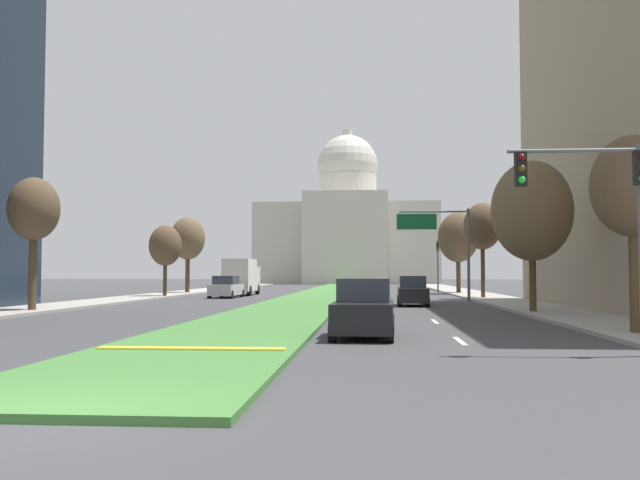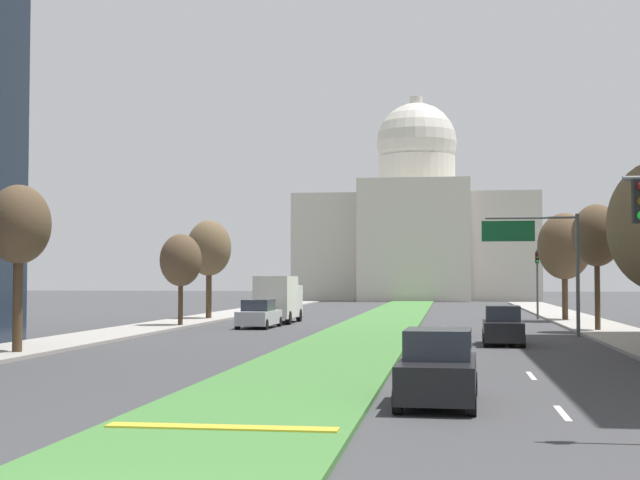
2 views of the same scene
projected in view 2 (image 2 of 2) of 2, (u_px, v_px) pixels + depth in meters
ground_plane at (390, 318)px, 69.86m from camera, size 264.81×264.81×0.00m
grass_median at (385, 321)px, 63.91m from camera, size 5.20×108.33×0.14m
median_curb_nose at (222, 427)px, 18.06m from camera, size 4.68×0.50×0.04m
lane_dashes_right at (510, 350)px, 39.00m from camera, size 0.16×34.69×0.01m
sidewalk_left at (173, 324)px, 59.85m from camera, size 4.00×108.33×0.15m
sidewalk_right at (597, 327)px, 56.06m from camera, size 4.00×108.33×0.15m
capitol_building at (417, 232)px, 128.93m from camera, size 32.98×24.50×29.00m
traffic_light_far_right at (537, 275)px, 67.96m from camera, size 0.28×0.35×5.20m
overhead_guide_sign at (542, 249)px, 48.36m from camera, size 5.10×0.20×6.50m
street_tree_left_mid at (19, 227)px, 36.67m from camera, size 2.56×2.56×6.87m
street_tree_left_far at (181, 261)px, 57.09m from camera, size 2.63×2.63×5.85m
street_tree_right_far at (597, 236)px, 51.91m from camera, size 2.85×2.85×7.31m
street_tree_left_distant at (209, 249)px, 66.62m from camera, size 3.26×3.26×7.31m
street_tree_right_distant at (564, 247)px, 64.62m from camera, size 3.78×3.78×7.70m
sedan_lead_stopped at (438, 369)px, 22.52m from camera, size 2.04×4.55×1.85m
sedan_midblock at (503, 327)px, 42.20m from camera, size 1.91×4.25×1.82m
sedan_distant at (259, 315)px, 56.08m from camera, size 2.10×4.70×1.76m
box_truck_delivery at (278, 298)px, 62.25m from camera, size 2.40×6.40×3.20m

